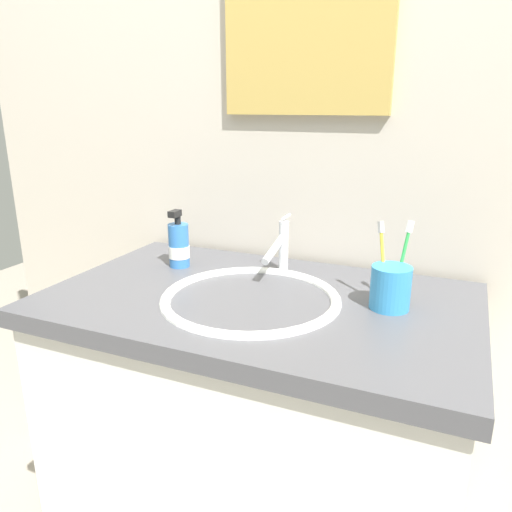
{
  "coord_description": "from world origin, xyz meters",
  "views": [
    {
      "loc": [
        0.4,
        -0.93,
        1.29
      ],
      "look_at": [
        -0.01,
        0.0,
        0.97
      ],
      "focal_mm": 34.43,
      "sensor_mm": 36.0,
      "label": 1
    }
  ],
  "objects_px": {
    "faucet": "(281,246)",
    "toothbrush_green": "(403,256)",
    "soap_dispenser": "(179,246)",
    "toothbrush_cup": "(391,288)",
    "toothbrush_yellow": "(383,257)"
  },
  "relations": [
    {
      "from": "faucet",
      "to": "toothbrush_green",
      "type": "relative_size",
      "value": 0.96
    },
    {
      "from": "faucet",
      "to": "soap_dispenser",
      "type": "relative_size",
      "value": 1.1
    },
    {
      "from": "soap_dispenser",
      "to": "toothbrush_cup",
      "type": "bearing_deg",
      "value": -6.91
    },
    {
      "from": "faucet",
      "to": "toothbrush_cup",
      "type": "relative_size",
      "value": 1.83
    },
    {
      "from": "toothbrush_green",
      "to": "toothbrush_yellow",
      "type": "bearing_deg",
      "value": -162.08
    },
    {
      "from": "toothbrush_yellow",
      "to": "soap_dispenser",
      "type": "distance_m",
      "value": 0.53
    },
    {
      "from": "toothbrush_green",
      "to": "toothbrush_yellow",
      "type": "distance_m",
      "value": 0.04
    },
    {
      "from": "faucet",
      "to": "toothbrush_yellow",
      "type": "height_order",
      "value": "toothbrush_yellow"
    },
    {
      "from": "toothbrush_cup",
      "to": "soap_dispenser",
      "type": "relative_size",
      "value": 0.6
    },
    {
      "from": "faucet",
      "to": "toothbrush_yellow",
      "type": "relative_size",
      "value": 0.98
    },
    {
      "from": "faucet",
      "to": "toothbrush_green",
      "type": "height_order",
      "value": "toothbrush_green"
    },
    {
      "from": "toothbrush_cup",
      "to": "toothbrush_green",
      "type": "bearing_deg",
      "value": 70.48
    },
    {
      "from": "toothbrush_green",
      "to": "soap_dispenser",
      "type": "xyz_separation_m",
      "value": [
        -0.56,
        0.02,
        -0.05
      ]
    },
    {
      "from": "toothbrush_green",
      "to": "toothbrush_yellow",
      "type": "relative_size",
      "value": 1.02
    },
    {
      "from": "toothbrush_green",
      "to": "soap_dispenser",
      "type": "distance_m",
      "value": 0.56
    }
  ]
}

